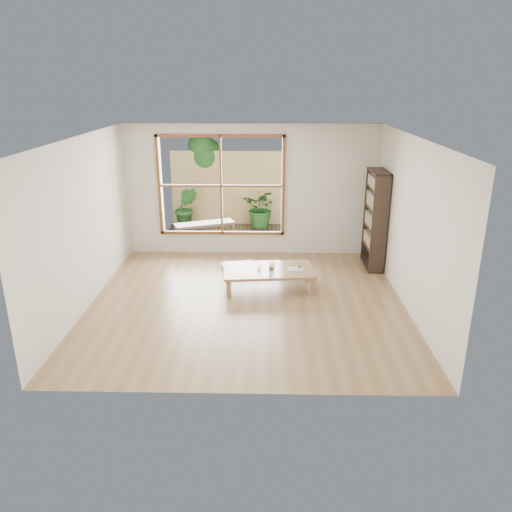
{
  "coord_description": "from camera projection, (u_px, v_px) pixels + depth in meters",
  "views": [
    {
      "loc": [
        0.31,
        -7.33,
        3.38
      ],
      "look_at": [
        0.13,
        0.66,
        0.55
      ],
      "focal_mm": 35.0,
      "sensor_mm": 36.0,
      "label": 1
    }
  ],
  "objects": [
    {
      "name": "bookshelf",
      "position": [
        375.0,
        220.0,
        9.29
      ],
      "size": [
        0.29,
        0.83,
        1.83
      ],
      "primitive_type": "cube",
      "color": "#30231A",
      "rests_on": "ground"
    },
    {
      "name": "low_table",
      "position": [
        268.0,
        271.0,
        8.52
      ],
      "size": [
        1.6,
        0.99,
        0.33
      ],
      "rotation": [
        0.0,
        0.0,
        0.09
      ],
      "color": "#A17B4E",
      "rests_on": "ground"
    },
    {
      "name": "bamboo_fence",
      "position": [
        230.0,
        188.0,
        12.06
      ],
      "size": [
        2.8,
        0.06,
        1.8
      ],
      "primitive_type": "cube",
      "color": "tan",
      "rests_on": "ground"
    },
    {
      "name": "floor_cushion",
      "position": [
        240.0,
        269.0,
        9.33
      ],
      "size": [
        0.76,
        0.76,
        0.09
      ],
      "primitive_type": "cube",
      "rotation": [
        0.0,
        0.0,
        0.26
      ],
      "color": "silver",
      "rests_on": "ground"
    },
    {
      "name": "glass_short",
      "position": [
        273.0,
        263.0,
        8.66
      ],
      "size": [
        0.06,
        0.06,
        0.08
      ],
      "primitive_type": "cylinder",
      "color": "silver",
      "rests_on": "low_table"
    },
    {
      "name": "deck",
      "position": [
        227.0,
        236.0,
        11.41
      ],
      "size": [
        2.8,
        2.0,
        0.05
      ],
      "primitive_type": "cube",
      "color": "#322A25",
      "rests_on": "ground"
    },
    {
      "name": "garden_bench",
      "position": [
        204.0,
        225.0,
        10.9
      ],
      "size": [
        1.35,
        0.84,
        0.41
      ],
      "rotation": [
        0.0,
        0.0,
        0.39
      ],
      "color": "#30231A",
      "rests_on": "deck"
    },
    {
      "name": "glass_tall",
      "position": [
        271.0,
        266.0,
        8.45
      ],
      "size": [
        0.08,
        0.08,
        0.15
      ],
      "primitive_type": "cylinder",
      "color": "silver",
      "rests_on": "low_table"
    },
    {
      "name": "shrub_left",
      "position": [
        186.0,
        208.0,
        11.8
      ],
      "size": [
        0.57,
        0.47,
        1.0
      ],
      "primitive_type": "imported",
      "rotation": [
        0.0,
        0.0,
        0.04
      ],
      "color": "#245820",
      "rests_on": "deck"
    },
    {
      "name": "ground",
      "position": [
        247.0,
        302.0,
        8.05
      ],
      "size": [
        5.0,
        5.0,
        0.0
      ],
      "primitive_type": "plane",
      "color": "#95704A",
      "rests_on": "ground"
    },
    {
      "name": "glass_small",
      "position": [
        259.0,
        268.0,
        8.45
      ],
      "size": [
        0.06,
        0.06,
        0.07
      ],
      "primitive_type": "cylinder",
      "color": "silver",
      "rests_on": "low_table"
    },
    {
      "name": "food_tray",
      "position": [
        296.0,
        269.0,
        8.47
      ],
      "size": [
        0.26,
        0.18,
        0.08
      ],
      "rotation": [
        0.0,
        0.0,
        -0.01
      ],
      "color": "white",
      "rests_on": "low_table"
    },
    {
      "name": "garden_tree",
      "position": [
        202.0,
        156.0,
        12.11
      ],
      "size": [
        1.04,
        0.85,
        2.22
      ],
      "color": "#4C3D2D",
      "rests_on": "ground"
    },
    {
      "name": "shrub_right",
      "position": [
        262.0,
        208.0,
        11.9
      ],
      "size": [
        1.05,
        0.98,
        0.94
      ],
      "primitive_type": "imported",
      "rotation": [
        0.0,
        0.0,
        -0.35
      ],
      "color": "#245820",
      "rests_on": "deck"
    },
    {
      "name": "glass_mid",
      "position": [
        272.0,
        265.0,
        8.54
      ],
      "size": [
        0.08,
        0.08,
        0.11
      ],
      "primitive_type": "cylinder",
      "color": "silver",
      "rests_on": "low_table"
    }
  ]
}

